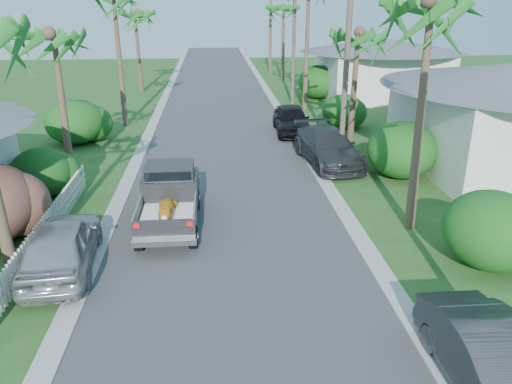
{
  "coord_description": "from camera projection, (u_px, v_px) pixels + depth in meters",
  "views": [
    {
      "loc": [
        -0.48,
        -9.58,
        7.5
      ],
      "look_at": [
        0.89,
        6.05,
        1.4
      ],
      "focal_mm": 35.0,
      "sensor_mm": 36.0,
      "label": 1
    }
  ],
  "objects": [
    {
      "name": "ground",
      "position": [
        241.0,
        342.0,
        11.66
      ],
      "size": [
        120.0,
        120.0,
        0.0
      ],
      "primitive_type": "plane",
      "color": "#264C1C",
      "rests_on": "ground"
    },
    {
      "name": "parked_car_rm",
      "position": [
        328.0,
        147.0,
        24.01
      ],
      "size": [
        2.87,
        5.81,
        1.63
      ],
      "primitive_type": "imported",
      "rotation": [
        0.0,
        0.0,
        0.11
      ],
      "color": "#2A2D2F",
      "rests_on": "ground"
    },
    {
      "name": "palm_r_a",
      "position": [
        434.0,
        1.0,
        15.05
      ],
      "size": [
        4.4,
        4.4,
        8.7
      ],
      "color": "brown",
      "rests_on": "ground"
    },
    {
      "name": "parked_car_rn",
      "position": [
        493.0,
        364.0,
        9.9
      ],
      "size": [
        1.55,
        4.4,
        1.45
      ],
      "primitive_type": "imported",
      "rotation": [
        0.0,
        0.0,
        0.0
      ],
      "color": "#292C2E",
      "rests_on": "ground"
    },
    {
      "name": "shrub_l_d",
      "position": [
        75.0,
        122.0,
        27.28
      ],
      "size": [
        3.2,
        3.52,
        2.4
      ],
      "primitive_type": "ellipsoid",
      "color": "#184714",
      "rests_on": "ground"
    },
    {
      "name": "house_right_far",
      "position": [
        381.0,
        71.0,
        39.8
      ],
      "size": [
        9.0,
        8.0,
        4.6
      ],
      "color": "silver",
      "rests_on": "ground"
    },
    {
      "name": "shrub_r_b",
      "position": [
        402.0,
        150.0,
        22.05
      ],
      "size": [
        3.0,
        3.3,
        2.5
      ],
      "primitive_type": "ellipsoid",
      "color": "#184714",
      "rests_on": "ground"
    },
    {
      "name": "parked_car_rf",
      "position": [
        291.0,
        120.0,
        29.46
      ],
      "size": [
        2.06,
        4.84,
        1.63
      ],
      "primitive_type": "imported",
      "rotation": [
        0.0,
        0.0,
        -0.03
      ],
      "color": "black",
      "rests_on": "ground"
    },
    {
      "name": "pickup_truck",
      "position": [
        170.0,
        194.0,
        17.71
      ],
      "size": [
        1.98,
        5.12,
        2.06
      ],
      "color": "black",
      "rests_on": "ground"
    },
    {
      "name": "utility_pole_b",
      "position": [
        346.0,
        67.0,
        22.52
      ],
      "size": [
        1.6,
        0.26,
        9.0
      ],
      "color": "brown",
      "rests_on": "ground"
    },
    {
      "name": "shrub_r_d",
      "position": [
        319.0,
        82.0,
        39.69
      ],
      "size": [
        3.2,
        3.52,
        2.6
      ],
      "primitive_type": "ellipsoid",
      "color": "#184714",
      "rests_on": "ground"
    },
    {
      "name": "shrub_r_c",
      "position": [
        344.0,
        112.0,
        30.46
      ],
      "size": [
        2.6,
        2.86,
        2.1
      ],
      "primitive_type": "ellipsoid",
      "color": "#184714",
      "rests_on": "ground"
    },
    {
      "name": "utility_pole_c",
      "position": [
        294.0,
        41.0,
        36.44
      ],
      "size": [
        1.6,
        0.26,
        9.0
      ],
      "color": "brown",
      "rests_on": "ground"
    },
    {
      "name": "utility_pole_d",
      "position": [
        270.0,
        29.0,
        50.37
      ],
      "size": [
        1.6,
        0.26,
        9.0
      ],
      "color": "brown",
      "rests_on": "ground"
    },
    {
      "name": "palm_r_b",
      "position": [
        358.0,
        33.0,
        23.96
      ],
      "size": [
        4.4,
        4.4,
        7.2
      ],
      "color": "brown",
      "rests_on": "ground"
    },
    {
      "name": "house_right_near",
      "position": [
        505.0,
        121.0,
        23.05
      ],
      "size": [
        8.0,
        9.0,
        4.8
      ],
      "color": "silver",
      "rests_on": "ground"
    },
    {
      "name": "palm_l_d",
      "position": [
        135.0,
        13.0,
        40.36
      ],
      "size": [
        4.4,
        4.4,
        7.7
      ],
      "color": "brown",
      "rests_on": "ground"
    },
    {
      "name": "picket_fence",
      "position": [
        45.0,
        231.0,
        16.09
      ],
      "size": [
        0.1,
        11.0,
        1.0
      ],
      "primitive_type": "cube",
      "color": "white",
      "rests_on": "ground"
    },
    {
      "name": "curb_left",
      "position": [
        157.0,
        114.0,
        34.51
      ],
      "size": [
        0.6,
        100.0,
        0.06
      ],
      "primitive_type": "cube",
      "color": "#A5A39E",
      "rests_on": "ground"
    },
    {
      "name": "palm_l_b",
      "position": [
        52.0,
        35.0,
        20.02
      ],
      "size": [
        4.4,
        4.4,
        7.4
      ],
      "color": "brown",
      "rests_on": "ground"
    },
    {
      "name": "road",
      "position": [
        220.0,
        113.0,
        34.86
      ],
      "size": [
        8.0,
        100.0,
        0.02
      ],
      "primitive_type": "cube",
      "color": "#38383A",
      "rests_on": "ground"
    },
    {
      "name": "shrub_l_c",
      "position": [
        42.0,
        172.0,
        19.97
      ],
      "size": [
        2.4,
        2.64,
        2.0
      ],
      "primitive_type": "ellipsoid",
      "color": "#184714",
      "rests_on": "ground"
    },
    {
      "name": "parked_car_ln",
      "position": [
        61.0,
        245.0,
        14.51
      ],
      "size": [
        2.32,
        4.86,
        1.6
      ],
      "primitive_type": "imported",
      "rotation": [
        0.0,
        0.0,
        3.24
      ],
      "color": "#A4A6AB",
      "rests_on": "ground"
    },
    {
      "name": "shrub_r_a",
      "position": [
        492.0,
        230.0,
        14.64
      ],
      "size": [
        2.8,
        3.08,
        2.3
      ],
      "primitive_type": "ellipsoid",
      "color": "#184714",
      "rests_on": "ground"
    },
    {
      "name": "palm_r_d",
      "position": [
        284.0,
        7.0,
        46.88
      ],
      "size": [
        4.4,
        4.4,
        8.0
      ],
      "color": "brown",
      "rests_on": "ground"
    },
    {
      "name": "curb_right",
      "position": [
        281.0,
        112.0,
        35.21
      ],
      "size": [
        0.6,
        100.0,
        0.06
      ],
      "primitive_type": "cube",
      "color": "#A5A39E",
      "rests_on": "ground"
    }
  ]
}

